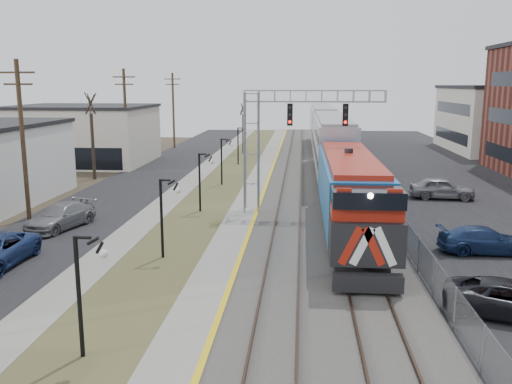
# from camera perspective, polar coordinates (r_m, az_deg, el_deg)

# --- Properties ---
(street_west) EXTENTS (7.00, 120.00, 0.04)m
(street_west) POSITION_cam_1_polar(r_m,az_deg,el_deg) (45.38, -13.59, 0.19)
(street_west) COLOR black
(street_west) RESTS_ON ground
(sidewalk) EXTENTS (2.00, 120.00, 0.08)m
(sidewalk) POSITION_cam_1_polar(r_m,az_deg,el_deg) (44.16, -8.04, 0.12)
(sidewalk) COLOR gray
(sidewalk) RESTS_ON ground
(grass_median) EXTENTS (4.00, 120.00, 0.06)m
(grass_median) POSITION_cam_1_polar(r_m,az_deg,el_deg) (43.60, -4.19, 0.04)
(grass_median) COLOR #50532C
(grass_median) RESTS_ON ground
(platform) EXTENTS (2.00, 120.00, 0.24)m
(platform) POSITION_cam_1_polar(r_m,az_deg,el_deg) (43.22, -0.26, 0.10)
(platform) COLOR gray
(platform) RESTS_ON ground
(ballast_bed) EXTENTS (8.00, 120.00, 0.20)m
(ballast_bed) POSITION_cam_1_polar(r_m,az_deg,el_deg) (43.07, 6.38, -0.04)
(ballast_bed) COLOR #595651
(ballast_bed) RESTS_ON ground
(parking_lot) EXTENTS (16.00, 120.00, 0.04)m
(parking_lot) POSITION_cam_1_polar(r_m,az_deg,el_deg) (45.05, 21.81, -0.39)
(parking_lot) COLOR black
(parking_lot) RESTS_ON ground
(platform_edge) EXTENTS (0.24, 120.00, 0.01)m
(platform_edge) POSITION_cam_1_polar(r_m,az_deg,el_deg) (43.12, 0.90, 0.24)
(platform_edge) COLOR gold
(platform_edge) RESTS_ON platform
(track_near) EXTENTS (1.58, 120.00, 0.15)m
(track_near) POSITION_cam_1_polar(r_m,az_deg,el_deg) (43.03, 3.72, 0.23)
(track_near) COLOR #2D2119
(track_near) RESTS_ON ballast_bed
(track_far) EXTENTS (1.58, 120.00, 0.15)m
(track_far) POSITION_cam_1_polar(r_m,az_deg,el_deg) (43.11, 8.37, 0.16)
(track_far) COLOR #2D2119
(track_far) RESTS_ON ballast_bed
(train) EXTENTS (3.00, 63.05, 5.33)m
(train) POSITION_cam_1_polar(r_m,az_deg,el_deg) (54.06, 7.74, 5.21)
(train) COLOR #13569A
(train) RESTS_ON ground
(signal_gantry) EXTENTS (9.00, 1.07, 8.15)m
(signal_gantry) POSITION_cam_1_polar(r_m,az_deg,el_deg) (35.38, 2.32, 6.55)
(signal_gantry) COLOR gray
(signal_gantry) RESTS_ON ground
(lampposts) EXTENTS (0.14, 62.14, 4.00)m
(lampposts) POSITION_cam_1_polar(r_m,az_deg,el_deg) (27.19, -9.75, -2.71)
(lampposts) COLOR black
(lampposts) RESTS_ON ground
(utility_poles) EXTENTS (0.28, 80.28, 10.00)m
(utility_poles) POSITION_cam_1_polar(r_m,az_deg,el_deg) (36.74, -23.33, 4.90)
(utility_poles) COLOR #4C3823
(utility_poles) RESTS_ON ground
(fence) EXTENTS (0.04, 120.00, 1.60)m
(fence) POSITION_cam_1_polar(r_m,az_deg,el_deg) (43.26, 11.96, 0.78)
(fence) COLOR gray
(fence) RESTS_ON ground
(bare_trees) EXTENTS (12.30, 42.30, 5.95)m
(bare_trees) POSITION_cam_1_polar(r_m,az_deg,el_deg) (49.00, -13.60, 4.16)
(bare_trees) COLOR #382D23
(bare_trees) RESTS_ON ground
(car_lot_c) EXTENTS (5.26, 3.66, 1.34)m
(car_lot_c) POSITION_cam_1_polar(r_m,az_deg,el_deg) (22.41, 25.29, -10.29)
(car_lot_c) COLOR black
(car_lot_c) RESTS_ON ground
(car_lot_d) EXTENTS (4.63, 1.96, 1.34)m
(car_lot_d) POSITION_cam_1_polar(r_m,az_deg,el_deg) (30.00, 22.93, -4.76)
(car_lot_d) COLOR navy
(car_lot_d) RESTS_ON ground
(car_lot_e) EXTENTS (4.86, 2.29, 1.61)m
(car_lot_e) POSITION_cam_1_polar(r_m,az_deg,el_deg) (42.97, 18.98, 0.34)
(car_lot_e) COLOR gray
(car_lot_e) RESTS_ON ground
(car_street_b) EXTENTS (3.29, 5.37, 1.45)m
(car_street_b) POSITION_cam_1_polar(r_m,az_deg,el_deg) (34.34, -19.90, -2.49)
(car_street_b) COLOR gray
(car_street_b) RESTS_ON ground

